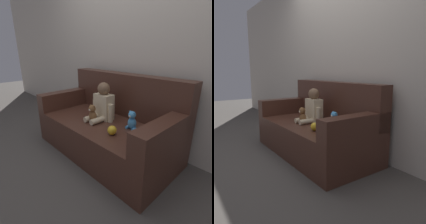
% 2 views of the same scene
% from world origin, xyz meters
% --- Properties ---
extents(ground_plane, '(12.00, 12.00, 0.00)m').
position_xyz_m(ground_plane, '(0.00, 0.00, 0.00)').
color(ground_plane, '#4C4742').
extents(wall_back, '(8.00, 0.05, 2.60)m').
position_xyz_m(wall_back, '(0.00, 0.50, 1.30)').
color(wall_back, beige).
rests_on(wall_back, ground_plane).
extents(couch, '(1.66, 0.84, 0.90)m').
position_xyz_m(couch, '(0.00, 0.06, 0.31)').
color(couch, '#47281E').
rests_on(couch, ground_plane).
extents(person_baby, '(0.31, 0.31, 0.42)m').
position_xyz_m(person_baby, '(-0.04, 0.01, 0.57)').
color(person_baby, beige).
rests_on(person_baby, couch).
extents(teddy_bear_brown, '(0.10, 0.09, 0.20)m').
position_xyz_m(teddy_bear_brown, '(-0.05, -0.13, 0.50)').
color(teddy_bear_brown, brown).
rests_on(teddy_bear_brown, couch).
extents(plush_toy_side, '(0.11, 0.09, 0.19)m').
position_xyz_m(plush_toy_side, '(0.37, 0.03, 0.49)').
color(plush_toy_side, '#4C9EDB').
rests_on(plush_toy_side, couch).
extents(toy_ball, '(0.09, 0.09, 0.09)m').
position_xyz_m(toy_ball, '(0.32, -0.20, 0.44)').
color(toy_ball, gold).
rests_on(toy_ball, couch).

